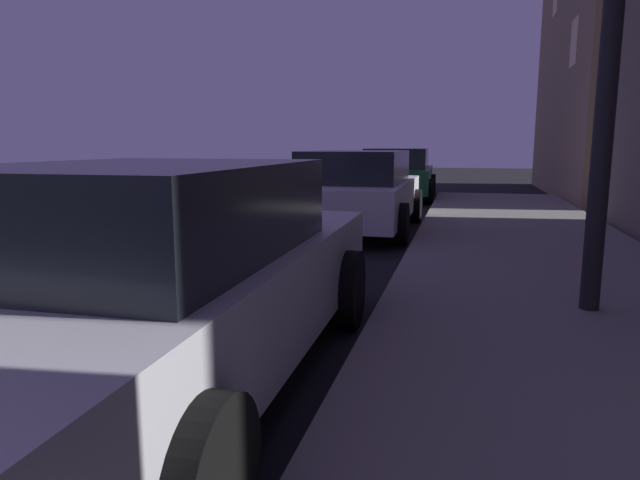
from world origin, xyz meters
name	(u,v)px	position (x,y,z in m)	size (l,w,h in m)	color
car_silver	(155,278)	(2.85, 4.14, 0.71)	(2.17, 4.59, 1.43)	#B7B7BF
car_white	(357,191)	(2.85, 11.00, 0.72)	(2.08, 4.34, 1.43)	silver
car_green	(397,174)	(2.85, 17.18, 0.72)	(2.22, 4.12, 1.43)	#19592D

